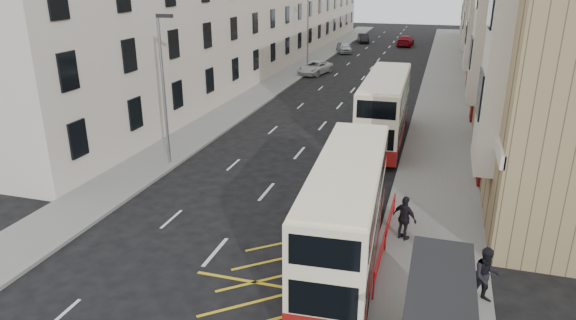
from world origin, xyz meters
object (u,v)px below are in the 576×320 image
(white_van, at_px, (315,68))
(street_lamp_near, at_px, (164,83))
(double_decker_front, at_px, (346,212))
(car_dark, at_px, (363,38))
(street_lamp_far, at_px, (308,27))
(double_decker_rear, at_px, (385,109))
(bus_shelter, at_px, (445,313))
(car_red, at_px, (406,41))
(pedestrian_far, at_px, (405,218))
(car_silver, at_px, (344,47))
(pedestrian_mid, at_px, (486,276))

(white_van, bearing_deg, street_lamp_near, -78.53)
(double_decker_front, bearing_deg, car_dark, 94.81)
(street_lamp_far, bearing_deg, double_decker_rear, -64.26)
(bus_shelter, distance_m, street_lamp_far, 44.94)
(car_dark, bearing_deg, car_red, -31.23)
(double_decker_front, distance_m, white_van, 37.28)
(pedestrian_far, bearing_deg, double_decker_front, 78.79)
(double_decker_front, relative_size, car_red, 1.93)
(white_van, bearing_deg, car_silver, 103.77)
(car_silver, distance_m, car_dark, 11.07)
(pedestrian_mid, distance_m, white_van, 40.07)
(double_decker_rear, height_order, car_silver, double_decker_rear)
(street_lamp_far, relative_size, car_dark, 1.96)
(white_van, bearing_deg, double_decker_front, -60.53)
(white_van, bearing_deg, pedestrian_far, -56.61)
(double_decker_front, bearing_deg, bus_shelter, -59.64)
(double_decker_front, relative_size, pedestrian_mid, 5.26)
(white_van, bearing_deg, street_lamp_far, 143.71)
(street_lamp_near, relative_size, car_dark, 1.96)
(pedestrian_mid, height_order, car_silver, pedestrian_mid)
(car_silver, bearing_deg, street_lamp_near, -111.15)
(bus_shelter, bearing_deg, double_decker_rear, 101.00)
(bus_shelter, relative_size, pedestrian_mid, 2.21)
(pedestrian_far, relative_size, car_red, 0.35)
(double_decker_rear, relative_size, pedestrian_mid, 5.54)
(double_decker_rear, xyz_separation_m, car_silver, (-9.67, 36.99, -1.43))
(car_red, bearing_deg, street_lamp_far, 73.10)
(street_lamp_far, height_order, car_silver, street_lamp_far)
(street_lamp_far, relative_size, double_decker_front, 0.79)
(bus_shelter, bearing_deg, car_dark, 100.58)
(pedestrian_far, relative_size, white_van, 0.38)
(double_decker_front, xyz_separation_m, white_van, (-10.08, 35.86, -1.36))
(car_red, bearing_deg, pedestrian_far, 97.27)
(street_lamp_near, bearing_deg, white_van, 87.70)
(street_lamp_near, height_order, white_van, street_lamp_near)
(street_lamp_far, height_order, car_red, street_lamp_far)
(street_lamp_near, bearing_deg, car_red, 81.09)
(street_lamp_near, relative_size, car_silver, 1.89)
(double_decker_front, xyz_separation_m, car_silver, (-10.08, 51.79, -1.31))
(double_decker_front, relative_size, car_silver, 2.39)
(double_decker_rear, relative_size, white_van, 2.21)
(double_decker_rear, height_order, white_van, double_decker_rear)
(street_lamp_far, relative_size, car_red, 1.53)
(street_lamp_near, bearing_deg, car_dark, 87.95)
(double_decker_front, bearing_deg, pedestrian_far, 43.57)
(white_van, relative_size, car_silver, 1.14)
(bus_shelter, distance_m, car_dark, 69.18)
(street_lamp_far, xyz_separation_m, double_decker_rear, (10.82, -22.43, -2.49))
(pedestrian_mid, xyz_separation_m, car_dark, (-14.01, 64.18, -0.44))
(pedestrian_mid, xyz_separation_m, white_van, (-14.85, 37.22, -0.44))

